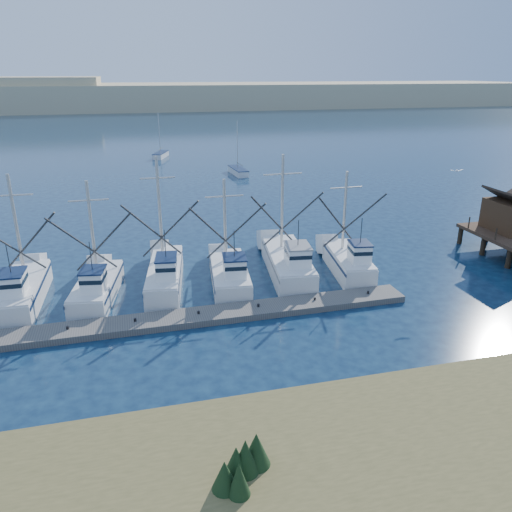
# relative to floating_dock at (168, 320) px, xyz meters

# --- Properties ---
(ground) EXTENTS (500.00, 500.00, 0.00)m
(ground) POSITION_rel_floating_dock_xyz_m (9.22, -5.75, -0.22)
(ground) COLOR #0B1A32
(ground) RESTS_ON ground
(shore_bank) EXTENTS (40.00, 10.00, 1.60)m
(shore_bank) POSITION_rel_floating_dock_xyz_m (1.22, -15.75, 0.58)
(shore_bank) COLOR #4C422D
(shore_bank) RESTS_ON ground
(floating_dock) EXTENTS (32.65, 2.54, 0.44)m
(floating_dock) POSITION_rel_floating_dock_xyz_m (0.00, 0.00, 0.00)
(floating_dock) COLOR #5C5852
(floating_dock) RESTS_ON ground
(dune_ridge) EXTENTS (360.00, 60.00, 10.00)m
(dune_ridge) POSITION_rel_floating_dock_xyz_m (9.22, 204.25, 4.78)
(dune_ridge) COLOR tan
(dune_ridge) RESTS_ON ground
(trawler_fleet) EXTENTS (32.00, 9.74, 9.48)m
(trawler_fleet) POSITION_rel_floating_dock_xyz_m (1.26, 5.26, 0.76)
(trawler_fleet) COLOR silver
(trawler_fleet) RESTS_ON ground
(sailboat_near) EXTENTS (2.10, 6.26, 8.10)m
(sailboat_near) POSITION_rel_floating_dock_xyz_m (14.85, 46.91, 0.28)
(sailboat_near) COLOR silver
(sailboat_near) RESTS_ON ground
(sailboat_far) EXTENTS (3.42, 5.92, 8.10)m
(sailboat_far) POSITION_rel_floating_dock_xyz_m (4.30, 66.12, 0.28)
(sailboat_far) COLOR silver
(sailboat_far) RESTS_ON ground
(flying_gull) EXTENTS (1.06, 0.19, 0.19)m
(flying_gull) POSITION_rel_floating_dock_xyz_m (23.37, 5.04, 7.59)
(flying_gull) COLOR white
(flying_gull) RESTS_ON ground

